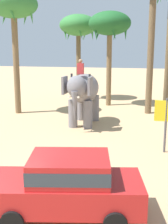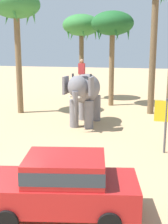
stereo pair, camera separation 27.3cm
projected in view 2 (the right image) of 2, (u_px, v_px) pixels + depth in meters
car_sedan_foreground at (63, 183)px, 8.08m from camera, size 4.37×2.53×1.70m
elephant_with_mahout at (85, 92)px, 17.46m from camera, size 1.65×3.88×3.88m
palm_tree_behind_elephant at (16, 8)px, 19.69m from camera, size 3.20×3.20×8.16m
palm_tree_near_hut at (112, 26)px, 22.56m from camera, size 3.20×3.20×7.19m
palm_tree_leaning_seaward at (81, 27)px, 25.35m from camera, size 3.20×3.20×7.24m
signboard_yellow at (166, 115)px, 12.78m from camera, size 1.00×0.10×2.40m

